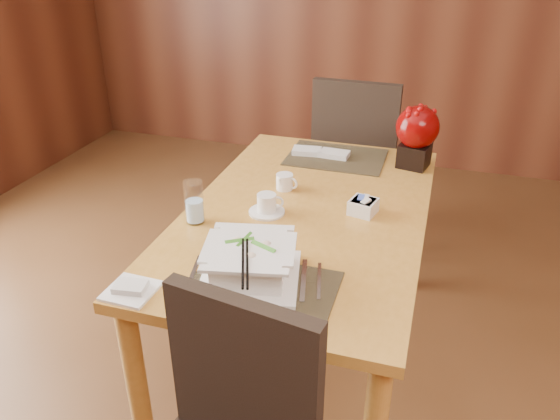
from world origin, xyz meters
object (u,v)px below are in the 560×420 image
(dining_table, at_px, (306,231))
(bread_plate, at_px, (131,291))
(water_glass, at_px, (194,202))
(soup_setting, at_px, (250,263))
(berry_decor, at_px, (417,133))
(creamer_jug, at_px, (285,182))
(sugar_caddy, at_px, (363,207))
(coffee_cup, at_px, (267,205))
(far_chair, at_px, (357,155))

(dining_table, bearing_deg, bread_plate, -118.91)
(dining_table, distance_m, water_glass, 0.46)
(soup_setting, relative_size, bread_plate, 2.48)
(water_glass, bearing_deg, berry_decor, 46.69)
(soup_setting, distance_m, creamer_jug, 0.66)
(water_glass, relative_size, sugar_caddy, 1.72)
(soup_setting, relative_size, coffee_cup, 2.59)
(dining_table, height_order, creamer_jug, creamer_jug)
(dining_table, bearing_deg, water_glass, -150.05)
(coffee_cup, bearing_deg, berry_decor, 51.74)
(water_glass, distance_m, far_chair, 1.34)
(soup_setting, relative_size, far_chair, 0.35)
(berry_decor, bearing_deg, dining_table, -122.55)
(coffee_cup, height_order, creamer_jug, coffee_cup)
(coffee_cup, height_order, water_glass, water_glass)
(creamer_jug, distance_m, bread_plate, 0.86)
(dining_table, relative_size, coffee_cup, 10.87)
(dining_table, bearing_deg, soup_setting, -95.67)
(dining_table, height_order, sugar_caddy, sugar_caddy)
(dining_table, relative_size, far_chair, 1.47)
(bread_plate, bearing_deg, soup_setting, 27.63)
(bread_plate, bearing_deg, sugar_caddy, 50.50)
(water_glass, bearing_deg, sugar_caddy, 23.17)
(berry_decor, bearing_deg, bread_plate, -120.59)
(coffee_cup, xyz_separation_m, bread_plate, (-0.23, -0.60, -0.03))
(soup_setting, bearing_deg, berry_decor, 56.69)
(sugar_caddy, height_order, bread_plate, sugar_caddy)
(coffee_cup, height_order, bread_plate, coffee_cup)
(coffee_cup, xyz_separation_m, berry_decor, (0.49, 0.63, 0.13))
(sugar_caddy, bearing_deg, bread_plate, -129.50)
(creamer_jug, height_order, sugar_caddy, creamer_jug)
(soup_setting, relative_size, water_glass, 2.20)
(sugar_caddy, bearing_deg, water_glass, -156.83)
(bread_plate, bearing_deg, creamer_jug, 74.13)
(soup_setting, height_order, far_chair, far_chair)
(dining_table, xyz_separation_m, berry_decor, (0.35, 0.56, 0.26))
(far_chair, bearing_deg, creamer_jug, 81.46)
(creamer_jug, bearing_deg, sugar_caddy, -1.28)
(water_glass, xyz_separation_m, far_chair, (0.39, 1.25, -0.25))
(soup_setting, height_order, coffee_cup, soup_setting)
(soup_setting, bearing_deg, far_chair, 74.93)
(sugar_caddy, height_order, far_chair, far_chair)
(soup_setting, distance_m, coffee_cup, 0.44)
(sugar_caddy, relative_size, berry_decor, 0.34)
(creamer_jug, bearing_deg, water_glass, -105.12)
(coffee_cup, distance_m, water_glass, 0.28)
(coffee_cup, bearing_deg, far_chair, 81.71)
(dining_table, xyz_separation_m, sugar_caddy, (0.21, 0.04, 0.13))
(water_glass, xyz_separation_m, sugar_caddy, (0.58, 0.25, -0.05))
(creamer_jug, bearing_deg, far_chair, 97.30)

